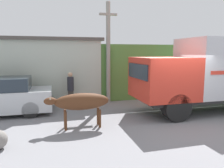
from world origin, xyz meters
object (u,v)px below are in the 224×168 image
Objects in this scene: cargo_truck at (221,71)px; pedestrian_on_hill at (71,88)px; utility_pole at (108,51)px; brown_cow at (81,102)px.

pedestrian_on_hill is at bearing 158.28° from cargo_truck.
cargo_truck is 4.47× the size of pedestrian_on_hill.
brown_cow is at bearing -117.67° from utility_pole.
cargo_truck is 1.45× the size of utility_pole.
cargo_truck is 3.35× the size of brown_cow.
utility_pole is (1.98, 0.44, 1.75)m from pedestrian_on_hill.
pedestrian_on_hill is at bearing -167.49° from utility_pole.
cargo_truck is at bearing -33.31° from utility_pole.
pedestrian_on_hill is (-0.10, 3.15, 0.01)m from brown_cow.
cargo_truck is 6.92m from pedestrian_on_hill.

